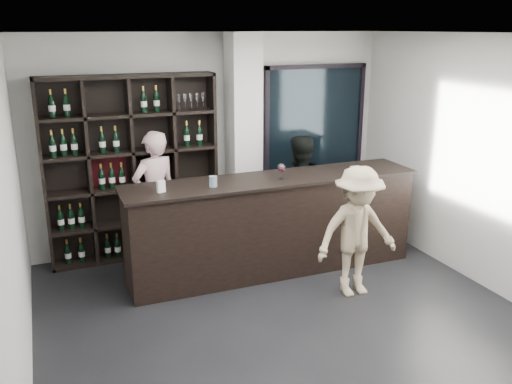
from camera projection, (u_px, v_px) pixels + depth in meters
name	position (u px, v px, depth m)	size (l,w,h in m)	color
floor	(299.00, 333.00, 5.46)	(5.00, 5.50, 0.01)	black
wine_shelf	(133.00, 169.00, 6.98)	(2.20, 0.35, 2.40)	black
structural_column	(244.00, 143.00, 7.36)	(0.40, 0.40, 2.90)	silver
glass_panel	(314.00, 137.00, 8.00)	(1.60, 0.08, 2.10)	black
tasting_counter	(273.00, 225.00, 6.71)	(3.67, 0.75, 1.21)	black
taster_pink	(155.00, 196.00, 7.02)	(0.62, 0.41, 1.71)	beige
taster_black	(298.00, 194.00, 7.33)	(0.77, 0.60, 1.59)	black
customer	(357.00, 232.00, 6.07)	(0.97, 0.56, 1.51)	tan
wine_glass	(281.00, 170.00, 6.46)	(0.09, 0.09, 0.21)	white
spit_cup	(213.00, 181.00, 6.16)	(0.09, 0.09, 0.12)	silver
napkin_stack	(356.00, 168.00, 6.97)	(0.12, 0.12, 0.02)	white
card_stand	(161.00, 187.00, 5.95)	(0.09, 0.04, 0.13)	white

